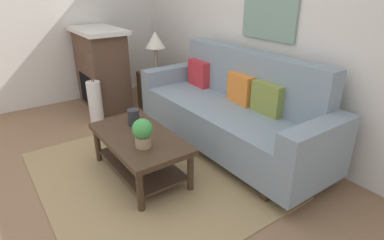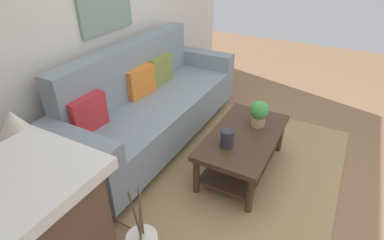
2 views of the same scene
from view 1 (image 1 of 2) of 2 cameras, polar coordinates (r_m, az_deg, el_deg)
ground_plane at (r=3.05m, az=-15.87°, el=-12.50°), size 9.29×9.29×0.00m
wall_back at (r=3.68m, az=14.30°, el=16.70°), size 5.29×0.10×2.70m
wall_left at (r=5.24m, az=-23.06°, el=17.56°), size 0.10×5.02×2.70m
area_rug at (r=3.20m, az=-7.42°, el=-9.68°), size 2.34×1.98×0.01m
couch at (r=3.53m, az=7.13°, el=1.46°), size 2.44×0.84×1.08m
throw_pillow_crimson at (r=4.09m, az=1.29°, el=8.47°), size 0.37×0.15×0.32m
throw_pillow_orange at (r=3.52m, az=8.85°, el=5.64°), size 0.37×0.17×0.32m
throw_pillow_olive at (r=3.27m, az=13.52°, el=3.82°), size 0.36×0.13×0.32m
coffee_table at (r=3.06m, az=-9.46°, el=-4.74°), size 1.10×0.60×0.43m
tabletop_vase at (r=3.21m, az=-10.54°, el=0.49°), size 0.12×0.12×0.16m
potted_plant_tabletop at (r=2.75m, az=-8.93°, el=-2.18°), size 0.18×0.18×0.26m
side_table at (r=4.70m, az=-6.27°, el=5.30°), size 0.44×0.44×0.56m
table_lamp at (r=4.52m, az=-6.69°, el=13.91°), size 0.28×0.28×0.57m
fireplace at (r=4.89m, az=-16.07°, el=9.00°), size 1.02×0.58×1.16m
floor_vase at (r=4.37m, az=-17.11°, el=3.02°), size 0.18×0.18×0.58m
floor_vase_branch_a at (r=4.21m, az=-17.78°, el=8.90°), size 0.02×0.03×0.36m
floor_vase_branch_b at (r=4.25m, az=-17.69°, el=9.02°), size 0.05×0.02×0.36m
floor_vase_branch_c at (r=4.24m, az=-18.14°, el=8.93°), size 0.02×0.03×0.36m
framed_painting at (r=3.61m, az=13.89°, el=19.26°), size 0.73×0.03×0.67m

